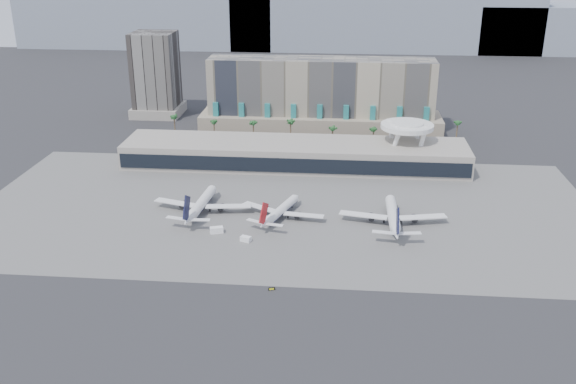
# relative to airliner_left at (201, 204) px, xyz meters

# --- Properties ---
(ground) EXTENTS (900.00, 900.00, 0.00)m
(ground) POSITION_rel_airliner_left_xyz_m (34.12, -48.12, -3.76)
(ground) COLOR #232326
(ground) RESTS_ON ground
(apron_pad) EXTENTS (260.00, 130.00, 0.06)m
(apron_pad) POSITION_rel_airliner_left_xyz_m (34.12, 6.88, -3.73)
(apron_pad) COLOR #5B5B59
(apron_pad) RESTS_ON ground
(mountain_ridge) EXTENTS (680.00, 60.00, 70.00)m
(mountain_ridge) POSITION_rel_airliner_left_xyz_m (61.99, 421.88, 26.13)
(mountain_ridge) COLOR gray
(mountain_ridge) RESTS_ON ground
(hotel) EXTENTS (140.00, 30.00, 42.00)m
(hotel) POSITION_rel_airliner_left_xyz_m (44.12, 126.29, 13.05)
(hotel) COLOR tan
(hotel) RESTS_ON ground
(office_tower) EXTENTS (30.00, 30.00, 52.00)m
(office_tower) POSITION_rel_airliner_left_xyz_m (-60.88, 151.88, 19.18)
(office_tower) COLOR black
(office_tower) RESTS_ON ground
(terminal) EXTENTS (170.00, 32.50, 14.50)m
(terminal) POSITION_rel_airliner_left_xyz_m (34.12, 61.72, 2.75)
(terminal) COLOR #A19A8E
(terminal) RESTS_ON ground
(saucer_structure) EXTENTS (26.00, 26.00, 21.89)m
(saucer_structure) POSITION_rel_airliner_left_xyz_m (89.12, 67.88, 14.69)
(saucer_structure) COLOR white
(saucer_structure) RESTS_ON ground
(palm_row) EXTENTS (157.80, 2.80, 13.10)m
(palm_row) POSITION_rel_airliner_left_xyz_m (41.12, 96.88, 6.73)
(palm_row) COLOR brown
(palm_row) RESTS_ON ground
(airliner_left) EXTENTS (41.85, 43.22, 14.92)m
(airliner_left) POSITION_rel_airliner_left_xyz_m (0.00, 0.00, 0.00)
(airliner_left) COLOR white
(airliner_left) RESTS_ON ground
(airliner_centre) EXTENTS (34.78, 35.96, 12.91)m
(airliner_centre) POSITION_rel_airliner_left_xyz_m (33.55, -2.79, -0.51)
(airliner_centre) COLOR white
(airliner_centre) RESTS_ON ground
(airliner_right) EXTENTS (43.10, 44.33, 15.31)m
(airliner_right) POSITION_rel_airliner_left_xyz_m (78.69, -5.14, 0.10)
(airliner_right) COLOR white
(airliner_right) RESTS_ON ground
(service_vehicle_a) EXTENTS (5.53, 3.87, 2.45)m
(service_vehicle_a) POSITION_rel_airliner_left_xyz_m (10.19, -19.48, -2.54)
(service_vehicle_a) COLOR white
(service_vehicle_a) RESTS_ON ground
(service_vehicle_b) EXTENTS (4.46, 3.50, 2.02)m
(service_vehicle_b) POSITION_rel_airliner_left_xyz_m (22.55, -25.77, -2.75)
(service_vehicle_b) COLOR white
(service_vehicle_b) RESTS_ON ground
(taxiway_sign) EXTENTS (2.18, 0.95, 1.00)m
(taxiway_sign) POSITION_rel_airliner_left_xyz_m (36.29, -60.50, -3.27)
(taxiway_sign) COLOR black
(taxiway_sign) RESTS_ON ground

